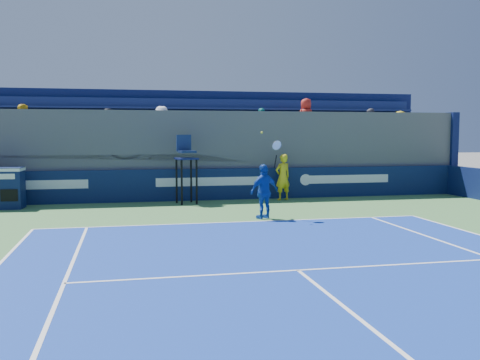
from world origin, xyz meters
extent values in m
imported|color=yellow|center=(2.73, 16.52, 0.88)|extent=(0.73, 0.59, 1.74)
cube|color=white|center=(0.00, 11.88, 0.02)|extent=(10.97, 0.07, 0.00)
cube|color=white|center=(0.00, 6.40, 0.02)|extent=(8.23, 0.07, 0.00)
cube|color=#0B1942|center=(0.00, 17.10, 0.60)|extent=(20.40, 0.20, 1.20)
cube|color=white|center=(-6.00, 17.00, 0.72)|extent=(3.20, 0.01, 0.32)
cube|color=white|center=(0.00, 17.00, 0.72)|extent=(4.00, 0.01, 0.32)
cube|color=white|center=(5.50, 17.00, 0.72)|extent=(3.60, 0.01, 0.32)
cylinder|color=white|center=(3.80, 16.99, 0.72)|extent=(0.44, 0.01, 0.44)
cube|color=#0E1C49|center=(-7.11, 16.22, 0.70)|extent=(1.35, 0.80, 1.40)
cube|color=white|center=(-7.11, 16.22, 1.33)|extent=(1.37, 0.82, 0.10)
cube|color=black|center=(-6.84, 15.83, 0.50)|extent=(0.55, 0.06, 0.40)
cylinder|color=black|center=(-1.15, 15.90, 0.80)|extent=(0.08, 0.08, 1.60)
cylinder|color=black|center=(-0.61, 16.03, 0.80)|extent=(0.08, 0.08, 1.60)
cylinder|color=black|center=(-1.28, 16.44, 0.80)|extent=(0.08, 0.08, 1.60)
cylinder|color=black|center=(-0.74, 16.57, 0.80)|extent=(0.08, 0.08, 1.60)
cube|color=#0F164C|center=(-0.95, 16.24, 1.63)|extent=(0.84, 0.84, 0.06)
cube|color=#132049|center=(-0.92, 16.14, 1.88)|extent=(0.64, 0.57, 0.08)
cube|color=navy|center=(-1.01, 16.49, 2.18)|extent=(0.55, 0.19, 0.60)
imported|color=#1545AD|center=(0.91, 12.35, 0.82)|extent=(1.03, 0.70, 1.62)
cylinder|color=black|center=(1.26, 12.40, 1.70)|extent=(0.07, 0.16, 0.39)
torus|color=silver|center=(1.28, 12.33, 2.18)|extent=(0.31, 0.19, 0.29)
cylinder|color=white|center=(1.28, 12.33, 2.18)|extent=(0.26, 0.15, 0.24)
sphere|color=yellow|center=(0.80, 12.22, 2.55)|extent=(0.07, 0.07, 0.07)
cube|color=#4D4D52|center=(0.00, 19.00, 1.69)|extent=(20.40, 3.60, 3.38)
cube|color=#4D4D52|center=(0.00, 17.65, 1.48)|extent=(20.40, 0.90, 0.55)
cube|color=navy|center=(0.00, 17.55, 1.95)|extent=(20.00, 0.45, 0.08)
cube|color=navy|center=(0.00, 17.80, 2.15)|extent=(20.00, 0.06, 0.45)
cube|color=#4D4D52|center=(0.00, 18.55, 2.02)|extent=(20.40, 0.90, 0.55)
cube|color=navy|center=(0.00, 18.45, 2.50)|extent=(20.00, 0.45, 0.08)
cube|color=navy|center=(0.00, 18.70, 2.70)|extent=(20.00, 0.06, 0.45)
cube|color=#4D4D52|center=(0.00, 19.45, 2.58)|extent=(20.40, 0.90, 0.55)
cube|color=navy|center=(0.00, 19.35, 3.05)|extent=(20.00, 0.45, 0.08)
cube|color=navy|center=(0.00, 19.60, 3.25)|extent=(20.00, 0.06, 0.45)
cube|color=#4D4D52|center=(0.00, 20.35, 3.13)|extent=(20.40, 0.90, 0.55)
cube|color=navy|center=(0.00, 20.25, 3.60)|extent=(20.00, 0.45, 0.08)
cube|color=navy|center=(0.00, 20.50, 3.80)|extent=(20.00, 0.06, 0.45)
cube|color=#0C1647|center=(0.00, 20.95, 2.20)|extent=(20.80, 0.30, 4.40)
cube|color=#0C1647|center=(10.35, 19.00, 1.70)|extent=(0.30, 3.90, 3.40)
imported|color=gold|center=(-6.67, 17.60, 2.67)|extent=(0.93, 0.75, 1.80)
imported|color=silver|center=(-1.71, 17.60, 2.66)|extent=(1.22, 0.79, 1.78)
imported|color=teal|center=(2.20, 17.60, 2.65)|extent=(1.09, 0.61, 1.75)
imported|color=#A32017|center=(4.31, 18.50, 3.15)|extent=(0.90, 0.68, 1.66)
imported|color=black|center=(6.74, 17.60, 2.66)|extent=(0.72, 0.54, 1.78)
imported|color=gold|center=(8.10, 17.60, 2.61)|extent=(0.94, 0.74, 1.69)
imported|color=black|center=(-3.72, 17.60, 2.61)|extent=(0.83, 0.66, 1.67)
camera|label=1|loc=(-3.06, -2.80, 2.53)|focal=40.00mm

